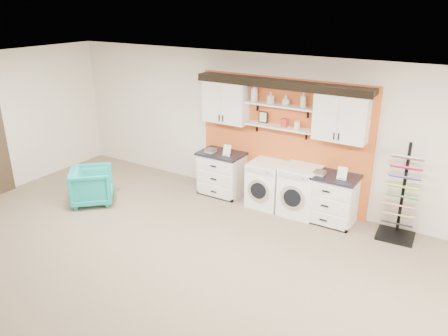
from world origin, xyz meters
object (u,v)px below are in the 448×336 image
Objects in this scene: base_cabinet_left at (222,173)px; washer at (267,184)px; dryer at (300,190)px; base_cabinet_right at (331,198)px; armchair at (92,186)px; sample_rack at (400,209)px.

base_cabinet_left reaches higher than washer.
dryer reaches higher than washer.
base_cabinet_right is 0.99× the size of dryer.
sample_rack is at bearing -114.97° from armchair.
base_cabinet_right is 0.56× the size of sample_rack.
dryer is at bearing 0.00° from washer.
washer is at bearing 177.60° from sample_rack.
washer is 0.54× the size of sample_rack.
sample_rack is at bearing 0.58° from base_cabinet_left.
armchair is (-3.58, -1.68, -0.10)m from dryer.
dryer reaches higher than base_cabinet_right.
armchair is at bearing -149.95° from washer.
washer is at bearing -0.19° from base_cabinet_left.
base_cabinet_right reaches higher than armchair.
armchair is at bearing -138.39° from base_cabinet_left.
dryer is at bearing -107.78° from armchair.
base_cabinet_left is 3.40m from sample_rack.
sample_rack is at bearing 1.73° from base_cabinet_right.
base_cabinet_right reaches higher than washer.
dryer is 3.95m from armchair.
base_cabinet_right is 4.49m from armchair.
base_cabinet_right is at bearing -0.00° from base_cabinet_left.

